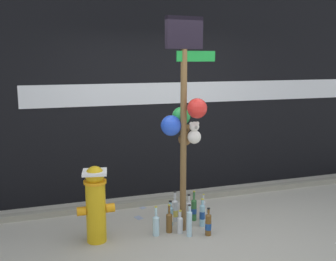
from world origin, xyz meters
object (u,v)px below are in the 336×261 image
Objects in this scene: fire_hydrant at (96,202)px; bottle_4 at (170,216)px; bottle_0 at (202,214)px; bottle_1 at (175,210)px; bottle_9 at (156,224)px; bottle_5 at (194,209)px; bottle_8 at (180,224)px; bottle_2 at (189,223)px; bottle_6 at (208,224)px; bottle_10 at (203,210)px; memorial_post at (184,108)px; bottle_7 at (169,222)px; bottle_3 at (189,212)px.

fire_hydrant is 2.77× the size of bottle_4.
bottle_1 is at bearing 136.18° from bottle_0.
bottle_9 is at bearing -173.60° from bottle_0.
bottle_5 reaches higher than bottle_8.
bottle_0 reaches higher than bottle_4.
bottle_2 reaches higher than bottle_0.
bottle_6 is (-0.00, -0.47, -0.01)m from bottle_5.
bottle_1 is at bearing 161.44° from bottle_10.
bottle_6 reaches higher than bottle_4.
bottle_4 is 0.26m from bottle_8.
bottle_0 is at bearing 6.40° from bottle_9.
bottle_7 is (-0.19, -0.03, -1.37)m from memorial_post.
bottle_1 reaches higher than bottle_9.
fire_hydrant is at bearing -166.11° from bottle_1.
memorial_post is 6.31× the size of bottle_1.
bottle_4 is 1.11× the size of bottle_8.
fire_hydrant reaches higher than bottle_2.
bottle_4 is at bearing 107.36° from bottle_2.
bottle_9 reaches higher than bottle_0.
bottle_3 is 0.32m from bottle_7.
bottle_5 reaches higher than bottle_2.
bottle_3 is 0.36m from bottle_6.
fire_hydrant is 3.07× the size of bottle_8.
bottle_0 is 1.12× the size of bottle_4.
fire_hydrant is at bearing -171.31° from bottle_4.
bottle_8 is (-0.30, -0.31, -0.03)m from bottle_5.
fire_hydrant is 0.93m from bottle_7.
bottle_6 is at bearing -17.95° from bottle_9.
bottle_10 is (0.11, 0.40, 0.01)m from bottle_6.
bottle_3 is (0.12, -0.19, 0.02)m from bottle_1.
bottle_0 reaches higher than bottle_6.
bottle_3 is 0.18m from bottle_5.
bottle_1 reaches higher than bottle_2.
bottle_5 is 0.12m from bottle_10.
bottle_8 is (0.04, -0.25, -0.01)m from bottle_4.
bottle_4 is at bearing 40.44° from bottle_9.
bottle_3 is at bearing -18.17° from bottle_4.
memorial_post is at bearing -0.66° from fire_hydrant.
bottle_2 is (-0.00, -0.21, -1.33)m from memorial_post.
bottle_7 is 0.97× the size of bottle_9.
bottle_5 is at bearing 46.97° from bottle_3.
bottle_2 is at bearing -132.93° from bottle_10.
bottle_5 is at bearing 61.58° from bottle_2.
memorial_post is 7.01× the size of bottle_9.
bottle_3 is at bearing 3.56° from fire_hydrant.
bottle_4 is 0.45m from bottle_10.
memorial_post is at bearing -53.60° from bottle_4.
bottle_4 is at bearing 129.65° from bottle_6.
memorial_post is 1.34m from bottle_3.
bottle_4 is (-0.10, -0.11, -0.02)m from bottle_1.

